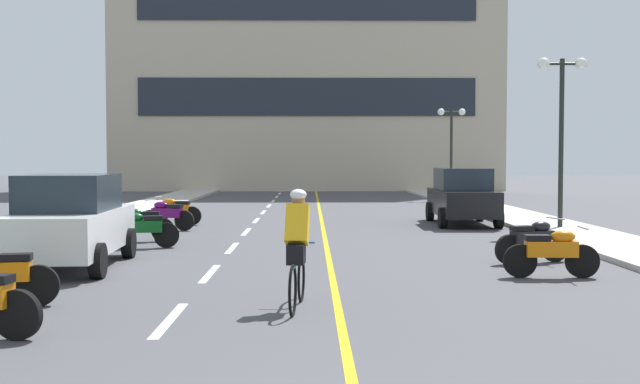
{
  "coord_description": "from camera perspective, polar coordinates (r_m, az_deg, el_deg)",
  "views": [
    {
      "loc": [
        -0.15,
        -3.89,
        2.13
      ],
      "look_at": [
        0.17,
        20.19,
        1.06
      ],
      "focal_mm": 42.38,
      "sensor_mm": 36.0,
      "label": 1
    }
  ],
  "objects": [
    {
      "name": "office_building",
      "position": [
        53.38,
        -0.97,
        11.22
      ],
      "size": [
        25.9,
        7.87,
        20.37
      ],
      "color": "#BCAD93",
      "rests_on": "ground"
    },
    {
      "name": "lane_dash_9",
      "position": [
        41.99,
        -3.29,
        -0.37
      ],
      "size": [
        0.14,
        2.2,
        0.01
      ],
      "primitive_type": "cube",
      "color": "silver",
      "rests_on": "ground"
    },
    {
      "name": "motorcycle_7",
      "position": [
        22.84,
        -11.5,
        -1.67
      ],
      "size": [
        1.67,
        0.7,
        0.92
      ],
      "color": "black",
      "rests_on": "ground"
    },
    {
      "name": "curb_right",
      "position": [
        28.92,
        13.96,
        -1.64
      ],
      "size": [
        2.4,
        72.0,
        0.12
      ],
      "primitive_type": "cube",
      "color": "#B7B2A8",
      "rests_on": "ground"
    },
    {
      "name": "lane_dash_1",
      "position": [
        10.29,
        -11.28,
        -9.43
      ],
      "size": [
        0.14,
        2.2,
        0.01
      ],
      "primitive_type": "cube",
      "color": "silver",
      "rests_on": "ground"
    },
    {
      "name": "lane_dash_3",
      "position": [
        18.11,
        -6.65,
        -4.22
      ],
      "size": [
        0.14,
        2.2,
        0.01
      ],
      "primitive_type": "cube",
      "color": "silver",
      "rests_on": "ground"
    },
    {
      "name": "centre_line_yellow",
      "position": [
        27.98,
        0.05,
        -1.82
      ],
      "size": [
        0.12,
        66.0,
        0.01
      ],
      "primitive_type": "cube",
      "color": "gold",
      "rests_on": "ground"
    },
    {
      "name": "parked_car_near",
      "position": [
        15.47,
        -18.35,
        -2.09
      ],
      "size": [
        2.07,
        4.27,
        1.82
      ],
      "color": "black",
      "rests_on": "ground"
    },
    {
      "name": "cyclist_rider",
      "position": [
        10.74,
        -1.74,
        -4.09
      ],
      "size": [
        0.43,
        1.77,
        1.71
      ],
      "color": "black",
      "rests_on": "ground"
    },
    {
      "name": "lane_dash_6",
      "position": [
        30.03,
        -4.3,
        -1.53
      ],
      "size": [
        0.14,
        2.2,
        0.01
      ],
      "primitive_type": "cube",
      "color": "silver",
      "rests_on": "ground"
    },
    {
      "name": "motorcycle_3",
      "position": [
        14.09,
        17.11,
        -4.32
      ],
      "size": [
        1.7,
        0.6,
        0.92
      ],
      "color": "black",
      "rests_on": "ground"
    },
    {
      "name": "lane_dash_4",
      "position": [
        22.07,
        -5.58,
        -3.0
      ],
      "size": [
        0.14,
        2.2,
        0.01
      ],
      "primitive_type": "cube",
      "color": "silver",
      "rests_on": "ground"
    },
    {
      "name": "motorcycle_8",
      "position": [
        24.6,
        -10.91,
        -1.37
      ],
      "size": [
        1.7,
        0.6,
        0.92
      ],
      "color": "black",
      "rests_on": "ground"
    },
    {
      "name": "ground_plane",
      "position": [
        24.98,
        -0.42,
        -2.35
      ],
      "size": [
        140.0,
        140.0,
        0.0
      ],
      "primitive_type": "plane",
      "color": "#47474C"
    },
    {
      "name": "lane_dash_7",
      "position": [
        34.01,
        -3.89,
        -1.05
      ],
      "size": [
        0.14,
        2.2,
        0.01
      ],
      "primitive_type": "cube",
      "color": "silver",
      "rests_on": "ground"
    },
    {
      "name": "lane_dash_5",
      "position": [
        26.05,
        -4.84,
        -2.15
      ],
      "size": [
        0.14,
        2.2,
        0.01
      ],
      "primitive_type": "cube",
      "color": "silver",
      "rests_on": "ground"
    },
    {
      "name": "parked_car_mid",
      "position": [
        24.79,
        10.7,
        -0.31
      ],
      "size": [
        1.99,
        4.23,
        1.82
      ],
      "color": "black",
      "rests_on": "ground"
    },
    {
      "name": "lane_dash_11",
      "position": [
        49.97,
        -2.89,
        0.1
      ],
      "size": [
        0.14,
        2.2,
        0.01
      ],
      "primitive_type": "cube",
      "color": "silver",
      "rests_on": "ground"
    },
    {
      "name": "street_lamp_mid",
      "position": [
        23.33,
        17.79,
        6.43
      ],
      "size": [
        1.46,
        0.36,
        4.96
      ],
      "color": "black",
      "rests_on": "curb_right"
    },
    {
      "name": "lane_dash_10",
      "position": [
        45.98,
        -3.07,
        -0.12
      ],
      "size": [
        0.14,
        2.2,
        0.01
      ],
      "primitive_type": "cube",
      "color": "silver",
      "rests_on": "ground"
    },
    {
      "name": "lane_dash_8",
      "position": [
        38.0,
        -3.56,
        -0.67
      ],
      "size": [
        0.14,
        2.2,
        0.01
      ],
      "primitive_type": "cube",
      "color": "silver",
      "rests_on": "ground"
    },
    {
      "name": "curb_left",
      "position": [
        28.85,
        -14.92,
        -1.66
      ],
      "size": [
        2.4,
        72.0,
        0.12
      ],
      "primitive_type": "cube",
      "color": "#B7B2A8",
      "rests_on": "ground"
    },
    {
      "name": "motorcycle_5",
      "position": [
        18.39,
        -13.28,
        -2.7
      ],
      "size": [
        1.69,
        0.61,
        0.92
      ],
      "color": "black",
      "rests_on": "ground"
    },
    {
      "name": "motorcycle_6",
      "position": [
        19.89,
        -13.4,
        -2.31
      ],
      "size": [
        1.7,
        0.6,
        0.92
      ],
      "color": "black",
      "rests_on": "ground"
    },
    {
      "name": "motorcycle_4",
      "position": [
        15.97,
        15.77,
        -3.51
      ],
      "size": [
        1.65,
        0.78,
        0.92
      ],
      "color": "black",
      "rests_on": "ground"
    },
    {
      "name": "street_lamp_far",
      "position": [
        39.97,
        9.89,
        4.53
      ],
      "size": [
        1.46,
        0.36,
        4.62
      ],
      "color": "black",
      "rests_on": "curb_right"
    },
    {
      "name": "lane_dash_2",
      "position": [
        14.18,
        -8.31,
        -6.11
      ],
      "size": [
        0.14,
        2.2,
        0.01
      ],
      "primitive_type": "cube",
      "color": "silver",
      "rests_on": "ground"
    }
  ]
}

